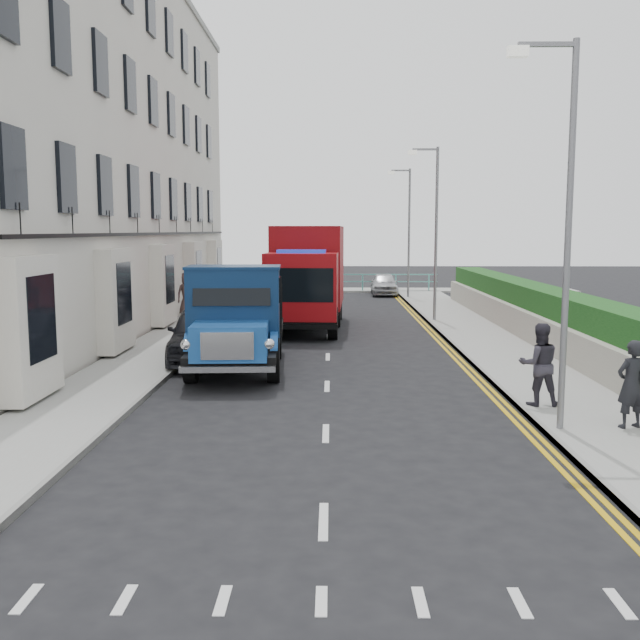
% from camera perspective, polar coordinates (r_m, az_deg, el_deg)
% --- Properties ---
extents(ground, '(120.00, 120.00, 0.00)m').
position_cam_1_polar(ground, '(15.25, 0.52, -6.96)').
color(ground, black).
rests_on(ground, ground).
extents(pavement_west, '(2.40, 38.00, 0.12)m').
position_cam_1_polar(pavement_west, '(24.64, -11.53, -1.52)').
color(pavement_west, gray).
rests_on(pavement_west, ground).
extents(pavement_east, '(2.60, 38.00, 0.12)m').
position_cam_1_polar(pavement_east, '(24.62, 13.10, -1.56)').
color(pavement_east, gray).
rests_on(pavement_east, ground).
extents(promenade, '(30.00, 2.50, 0.12)m').
position_cam_1_polar(promenade, '(43.94, 0.77, 2.40)').
color(promenade, gray).
rests_on(promenade, ground).
extents(sea_plane, '(120.00, 120.00, 0.00)m').
position_cam_1_polar(sea_plane, '(74.88, 0.82, 4.34)').
color(sea_plane, '#4F5E6C').
rests_on(sea_plane, ground).
extents(terrace_west, '(6.31, 30.20, 14.25)m').
position_cam_1_polar(terrace_west, '(29.58, -18.50, 13.50)').
color(terrace_west, silver).
rests_on(terrace_west, ground).
extents(garden_east, '(1.45, 28.00, 1.75)m').
position_cam_1_polar(garden_east, '(24.99, 17.44, 0.36)').
color(garden_east, '#B2AD9E').
rests_on(garden_east, ground).
extents(seafront_railing, '(13.00, 0.08, 1.11)m').
position_cam_1_polar(seafront_railing, '(43.10, 0.77, 3.01)').
color(seafront_railing, '#59B2A5').
rests_on(seafront_railing, ground).
extents(lamp_near, '(1.23, 0.18, 7.00)m').
position_cam_1_polar(lamp_near, '(13.42, 18.80, 7.96)').
color(lamp_near, slate).
rests_on(lamp_near, ground).
extents(lamp_mid, '(1.23, 0.18, 7.00)m').
position_cam_1_polar(lamp_mid, '(29.07, 9.05, 7.63)').
color(lamp_mid, slate).
rests_on(lamp_mid, ground).
extents(lamp_far, '(1.23, 0.18, 7.00)m').
position_cam_1_polar(lamp_far, '(39.00, 6.96, 7.54)').
color(lamp_far, slate).
rests_on(lamp_far, ground).
extents(bedford_lorry, '(2.65, 6.02, 2.78)m').
position_cam_1_polar(bedford_lorry, '(18.50, -6.82, -0.46)').
color(bedford_lorry, black).
rests_on(bedford_lorry, ground).
extents(red_lorry, '(2.80, 7.51, 3.88)m').
position_cam_1_polar(red_lorry, '(27.27, -0.97, 3.70)').
color(red_lorry, black).
rests_on(red_lorry, ground).
extents(parked_car_front, '(2.44, 4.80, 1.57)m').
position_cam_1_polar(parked_car_front, '(20.69, -9.40, -1.09)').
color(parked_car_front, black).
rests_on(parked_car_front, ground).
extents(parked_car_mid, '(1.58, 3.81, 1.23)m').
position_cam_1_polar(parked_car_mid, '(22.17, -6.09, -0.92)').
color(parked_car_mid, '#5FB6CC').
rests_on(parked_car_mid, ground).
extents(parked_car_rear, '(1.98, 4.70, 1.36)m').
position_cam_1_polar(parked_car_rear, '(27.39, -5.15, 0.77)').
color(parked_car_rear, '#99989C').
rests_on(parked_car_rear, ground).
extents(seafront_car_left, '(3.79, 6.28, 1.63)m').
position_cam_1_polar(seafront_car_left, '(35.53, -3.85, 2.47)').
color(seafront_car_left, black).
rests_on(seafront_car_left, ground).
extents(seafront_car_right, '(1.60, 3.78, 1.28)m').
position_cam_1_polar(seafront_car_right, '(41.47, 5.15, 2.89)').
color(seafront_car_right, '#ADAEB2').
rests_on(seafront_car_right, ground).
extents(pedestrian_east_near, '(0.69, 0.56, 1.63)m').
position_cam_1_polar(pedestrian_east_near, '(14.25, 23.63, -4.72)').
color(pedestrian_east_near, black).
rests_on(pedestrian_east_near, pavement_east).
extents(pedestrian_east_far, '(0.84, 0.66, 1.72)m').
position_cam_1_polar(pedestrian_east_far, '(15.42, 17.13, -3.40)').
color(pedestrian_east_far, '#302D38').
rests_on(pedestrian_east_far, pavement_east).
extents(pedestrian_west_near, '(1.07, 0.49, 1.79)m').
position_cam_1_polar(pedestrian_west_near, '(28.13, -8.31, 1.58)').
color(pedestrian_west_near, black).
rests_on(pedestrian_west_near, pavement_west).
extents(pedestrian_west_far, '(1.08, 0.99, 1.86)m').
position_cam_1_polar(pedestrian_west_far, '(30.65, -10.58, 2.06)').
color(pedestrian_west_far, '#3E2E2D').
rests_on(pedestrian_west_far, pavement_west).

